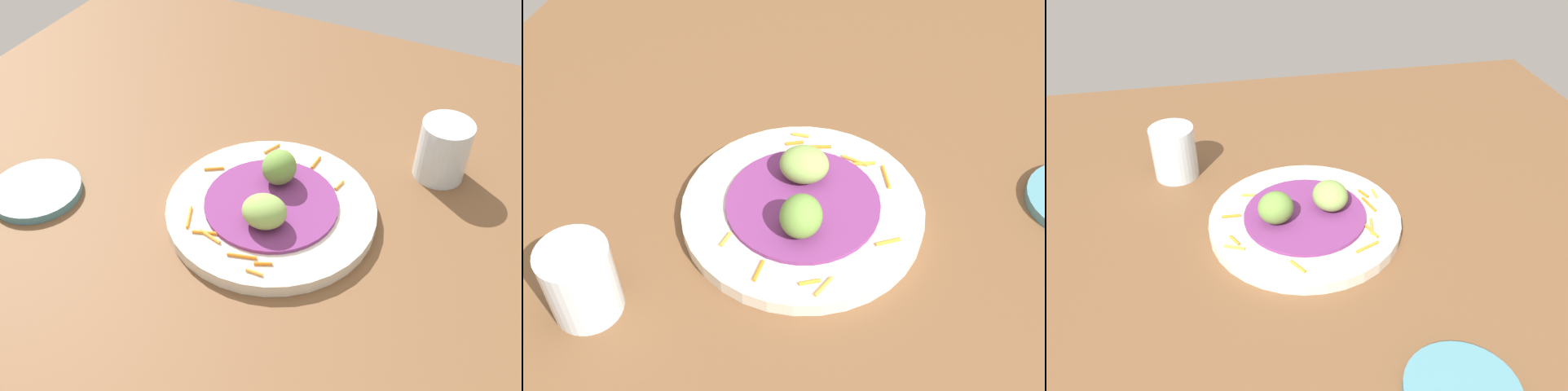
% 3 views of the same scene
% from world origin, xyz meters
% --- Properties ---
extents(table_surface, '(1.10, 1.10, 0.02)m').
position_xyz_m(table_surface, '(0.00, 0.00, 0.01)').
color(table_surface, brown).
rests_on(table_surface, ground).
extents(main_plate, '(0.26, 0.26, 0.02)m').
position_xyz_m(main_plate, '(-0.04, -0.04, 0.03)').
color(main_plate, silver).
rests_on(main_plate, table_surface).
extents(cabbage_bed, '(0.17, 0.17, 0.01)m').
position_xyz_m(cabbage_bed, '(-0.04, -0.04, 0.04)').
color(cabbage_bed, '#702D6B').
rests_on(cabbage_bed, main_plate).
extents(carrot_garnish, '(0.18, 0.22, 0.00)m').
position_xyz_m(carrot_garnish, '(-0.02, -0.02, 0.04)').
color(carrot_garnish, orange).
rests_on(carrot_garnish, main_plate).
extents(guac_scoop_left, '(0.06, 0.05, 0.04)m').
position_xyz_m(guac_scoop_left, '(-0.05, 0.00, 0.06)').
color(guac_scoop_left, '#84A851').
rests_on(guac_scoop_left, cabbage_bed).
extents(guac_scoop_center, '(0.05, 0.05, 0.04)m').
position_xyz_m(guac_scoop_center, '(-0.03, -0.08, 0.06)').
color(guac_scoop_center, olive).
rests_on(guac_scoop_center, cabbage_bed).
extents(water_glass, '(0.07, 0.07, 0.08)m').
position_xyz_m(water_glass, '(-0.21, -0.21, 0.06)').
color(water_glass, silver).
rests_on(water_glass, table_surface).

